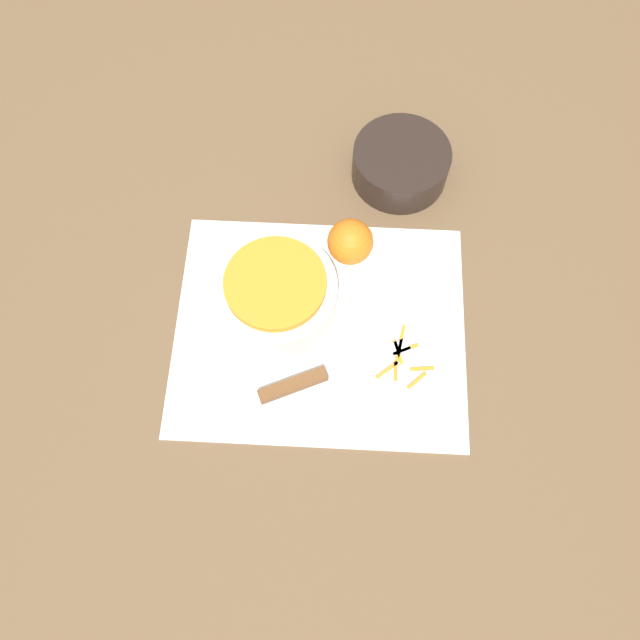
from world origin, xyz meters
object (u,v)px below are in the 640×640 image
object	(u,v)px
bowl_speckled	(277,294)
bowl_dark	(401,164)
knife	(309,380)
orange_left	(350,242)

from	to	relation	value
bowl_speckled	bowl_dark	bearing A→B (deg)	54.02
bowl_speckled	knife	size ratio (longest dim) A/B	0.80
bowl_dark	orange_left	bearing A→B (deg)	-116.52
knife	bowl_dark	bearing A→B (deg)	46.79
bowl_dark	orange_left	world-z (taller)	orange_left
bowl_speckled	orange_left	bearing A→B (deg)	42.37
bowl_speckled	knife	bearing A→B (deg)	-65.66
bowl_dark	knife	xyz separation A→B (m)	(-0.14, -0.39, -0.02)
bowl_speckled	knife	distance (m)	0.14
bowl_dark	knife	world-z (taller)	bowl_dark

